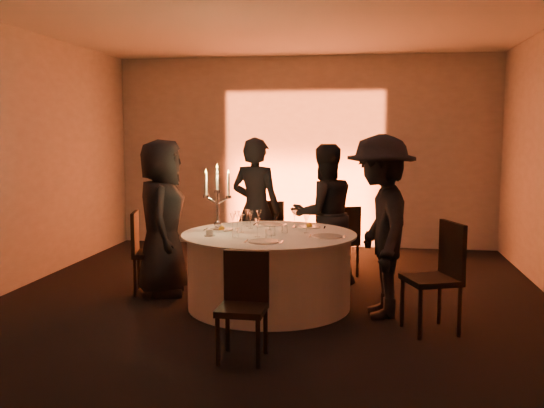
# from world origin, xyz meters

# --- Properties ---
(floor) EXTENTS (7.00, 7.00, 0.00)m
(floor) POSITION_xyz_m (0.00, 0.00, 0.00)
(floor) COLOR black
(floor) RESTS_ON ground
(ceiling) EXTENTS (7.00, 7.00, 0.00)m
(ceiling) POSITION_xyz_m (0.00, 0.00, 3.00)
(ceiling) COLOR silver
(ceiling) RESTS_ON wall_back
(wall_back) EXTENTS (7.00, 0.00, 7.00)m
(wall_back) POSITION_xyz_m (0.00, 3.50, 1.50)
(wall_back) COLOR #A19C96
(wall_back) RESTS_ON floor
(wall_front) EXTENTS (7.00, 0.00, 7.00)m
(wall_front) POSITION_xyz_m (0.00, -3.50, 1.50)
(wall_front) COLOR #A19C96
(wall_front) RESTS_ON floor
(uplighter_fixture) EXTENTS (0.25, 0.12, 0.10)m
(uplighter_fixture) POSITION_xyz_m (0.00, 3.20, 0.05)
(uplighter_fixture) COLOR black
(uplighter_fixture) RESTS_ON floor
(banquet_table) EXTENTS (1.80, 1.80, 0.77)m
(banquet_table) POSITION_xyz_m (0.00, 0.00, 0.38)
(banquet_table) COLOR black
(banquet_table) RESTS_ON floor
(chair_left) EXTENTS (0.49, 0.49, 0.92)m
(chair_left) POSITION_xyz_m (-1.47, 0.33, 0.52)
(chair_left) COLOR black
(chair_left) RESTS_ON floor
(chair_back_left) EXTENTS (0.46, 0.46, 0.94)m
(chair_back_left) POSITION_xyz_m (-0.23, 1.55, 0.53)
(chair_back_left) COLOR black
(chair_back_left) RESTS_ON floor
(chair_back_right) EXTENTS (0.52, 0.52, 0.90)m
(chair_back_right) POSITION_xyz_m (0.70, 1.45, 0.50)
(chair_back_right) COLOR black
(chair_back_right) RESTS_ON floor
(chair_right) EXTENTS (0.56, 0.56, 1.00)m
(chair_right) POSITION_xyz_m (1.65, -0.56, 0.57)
(chair_right) COLOR black
(chair_right) RESTS_ON floor
(chair_front) EXTENTS (0.38, 0.38, 0.85)m
(chair_front) POSITION_xyz_m (0.03, -1.45, 0.47)
(chair_front) COLOR black
(chair_front) RESTS_ON floor
(guest_left) EXTENTS (0.73, 0.95, 1.73)m
(guest_left) POSITION_xyz_m (-1.25, 0.29, 0.86)
(guest_left) COLOR black
(guest_left) RESTS_ON floor
(guest_back_left) EXTENTS (0.73, 0.59, 1.75)m
(guest_back_left) POSITION_xyz_m (-0.34, 1.11, 0.87)
(guest_back_left) COLOR black
(guest_back_left) RESTS_ON floor
(guest_back_right) EXTENTS (1.01, 0.92, 1.67)m
(guest_back_right) POSITION_xyz_m (0.49, 1.04, 0.84)
(guest_back_right) COLOR black
(guest_back_right) RESTS_ON floor
(guest_right) EXTENTS (0.81, 1.23, 1.79)m
(guest_right) POSITION_xyz_m (1.12, -0.15, 0.89)
(guest_right) COLOR black
(guest_right) RESTS_ON floor
(plate_left) EXTENTS (0.36, 0.25, 0.08)m
(plate_left) POSITION_xyz_m (-0.53, 0.12, 0.79)
(plate_left) COLOR silver
(plate_left) RESTS_ON banquet_table
(plate_back_left) EXTENTS (0.36, 0.26, 0.01)m
(plate_back_left) POSITION_xyz_m (-0.08, 0.55, 0.78)
(plate_back_left) COLOR silver
(plate_back_left) RESTS_ON banquet_table
(plate_back_right) EXTENTS (0.35, 0.25, 0.08)m
(plate_back_right) POSITION_xyz_m (0.37, 0.44, 0.79)
(plate_back_right) COLOR silver
(plate_back_right) RESTS_ON banquet_table
(plate_right) EXTENTS (0.36, 0.29, 0.01)m
(plate_right) POSITION_xyz_m (0.61, -0.14, 0.78)
(plate_right) COLOR silver
(plate_right) RESTS_ON banquet_table
(plate_front) EXTENTS (0.36, 0.29, 0.01)m
(plate_front) POSITION_xyz_m (0.03, -0.52, 0.78)
(plate_front) COLOR silver
(plate_front) RESTS_ON banquet_table
(coffee_cup) EXTENTS (0.11, 0.11, 0.07)m
(coffee_cup) POSITION_xyz_m (-0.56, -0.26, 0.80)
(coffee_cup) COLOR silver
(coffee_cup) RESTS_ON banquet_table
(candelabra) EXTENTS (0.30, 0.14, 0.71)m
(candelabra) POSITION_xyz_m (-0.55, 0.03, 1.02)
(candelabra) COLOR silver
(candelabra) RESTS_ON banquet_table
(wine_glass_a) EXTENTS (0.07, 0.07, 0.19)m
(wine_glass_a) POSITION_xyz_m (-0.40, 0.09, 0.91)
(wine_glass_a) COLOR white
(wine_glass_a) RESTS_ON banquet_table
(wine_glass_b) EXTENTS (0.07, 0.07, 0.19)m
(wine_glass_b) POSITION_xyz_m (0.38, 0.06, 0.91)
(wine_glass_b) COLOR white
(wine_glass_b) RESTS_ON banquet_table
(wine_glass_c) EXTENTS (0.07, 0.07, 0.19)m
(wine_glass_c) POSITION_xyz_m (-0.08, -0.25, 0.91)
(wine_glass_c) COLOR white
(wine_glass_c) RESTS_ON banquet_table
(wine_glass_d) EXTENTS (0.07, 0.07, 0.19)m
(wine_glass_d) POSITION_xyz_m (0.21, 0.42, 0.91)
(wine_glass_d) COLOR white
(wine_glass_d) RESTS_ON banquet_table
(wine_glass_e) EXTENTS (0.07, 0.07, 0.19)m
(wine_glass_e) POSITION_xyz_m (-0.17, 0.38, 0.91)
(wine_glass_e) COLOR white
(wine_glass_e) RESTS_ON banquet_table
(wine_glass_f) EXTENTS (0.07, 0.07, 0.19)m
(wine_glass_f) POSITION_xyz_m (-0.39, 0.28, 0.91)
(wine_glass_f) COLOR white
(wine_glass_f) RESTS_ON banquet_table
(wine_glass_g) EXTENTS (0.07, 0.07, 0.19)m
(wine_glass_g) POSITION_xyz_m (-0.25, 0.28, 0.91)
(wine_glass_g) COLOR white
(wine_glass_g) RESTS_ON banquet_table
(wine_glass_h) EXTENTS (0.07, 0.07, 0.19)m
(wine_glass_h) POSITION_xyz_m (-0.32, 0.43, 0.91)
(wine_glass_h) COLOR white
(wine_glass_h) RESTS_ON banquet_table
(wine_glass_i) EXTENTS (0.07, 0.07, 0.19)m
(wine_glass_i) POSITION_xyz_m (-0.29, 0.00, 0.91)
(wine_glass_i) COLOR white
(wine_glass_i) RESTS_ON banquet_table
(tumbler_a) EXTENTS (0.07, 0.07, 0.09)m
(tumbler_a) POSITION_xyz_m (-0.29, -0.32, 0.82)
(tumbler_a) COLOR white
(tumbler_a) RESTS_ON banquet_table
(tumbler_b) EXTENTS (0.07, 0.07, 0.09)m
(tumbler_b) POSITION_xyz_m (0.16, 0.03, 0.82)
(tumbler_b) COLOR white
(tumbler_b) RESTS_ON banquet_table
(tumbler_c) EXTENTS (0.07, 0.07, 0.09)m
(tumbler_c) POSITION_xyz_m (0.06, -0.14, 0.82)
(tumbler_c) COLOR white
(tumbler_c) RESTS_ON banquet_table
(tumbler_d) EXTENTS (0.07, 0.07, 0.09)m
(tumbler_d) POSITION_xyz_m (0.05, -0.33, 0.82)
(tumbler_d) COLOR white
(tumbler_d) RESTS_ON banquet_table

